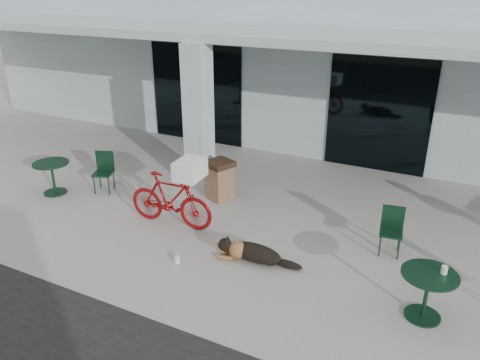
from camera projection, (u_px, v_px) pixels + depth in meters
The scene contains 16 objects.
ground at pixel (207, 246), 8.18m from camera, with size 80.00×80.00×0.00m, color #A29F99.
building at pixel (345, 52), 14.27m from camera, with size 22.00×7.00×4.50m, color silver.
storefront_glass_left at pixel (196, 94), 13.05m from camera, with size 2.80×0.06×2.70m, color black.
storefront_glass_right at pixel (378, 115), 10.99m from camera, with size 2.40×0.06×2.70m, color black.
column at pixel (199, 117), 10.06m from camera, with size 0.50×0.50×3.12m, color silver.
overhang at pixel (289, 35), 9.86m from camera, with size 22.00×2.80×0.18m, color silver.
bicycle at pixel (170, 200), 8.71m from camera, with size 0.49×1.72×1.03m, color maroon.
laundry_basket at pixel (190, 169), 8.28m from camera, with size 0.58×0.43×0.34m, color white.
dog at pixel (254, 252), 7.68m from camera, with size 1.09×0.36×0.36m, color black, non-canonical shape.
cup_near_dog at pixel (177, 260), 7.69m from camera, with size 0.09×0.09×0.11m, color white.
cafe_table_near at pixel (53, 178), 10.07m from camera, with size 0.76×0.76×0.71m, color #133722, non-canonical shape.
cafe_chair_near at pixel (103, 173), 10.13m from camera, with size 0.40×0.43×0.88m, color #133722, non-canonical shape.
cafe_table_far at pixel (426, 296), 6.34m from camera, with size 0.76×0.76×0.71m, color #133722, non-canonical shape.
cafe_chair_far_a at pixel (391, 232), 7.82m from camera, with size 0.37×0.41×0.82m, color #133722, non-canonical shape.
cup_on_table at pixel (444, 270), 6.18m from camera, with size 0.08×0.08×0.11m, color white.
trash_receptacle at pixel (220, 180), 9.78m from camera, with size 0.50×0.50×0.86m, color brown, non-canonical shape.
Camera 1 is at (3.67, -6.04, 4.31)m, focal length 35.00 mm.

